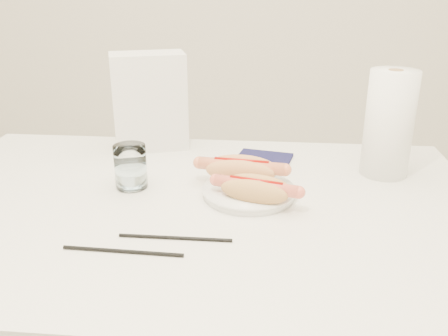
# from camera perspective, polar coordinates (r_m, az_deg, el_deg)

# --- Properties ---
(table) EXTENTS (1.20, 0.80, 0.75)m
(table) POSITION_cam_1_polar(r_m,az_deg,el_deg) (1.02, -3.91, -7.07)
(table) COLOR white
(table) RESTS_ON ground
(plate) EXTENTS (0.24, 0.24, 0.02)m
(plate) POSITION_cam_1_polar(r_m,az_deg,el_deg) (1.01, 2.93, -2.96)
(plate) COLOR white
(plate) RESTS_ON table
(hotdog_left) EXTENTS (0.19, 0.09, 0.05)m
(hotdog_left) POSITION_cam_1_polar(r_m,az_deg,el_deg) (1.04, 2.05, -0.19)
(hotdog_left) COLOR tan
(hotdog_left) RESTS_ON plate
(hotdog_right) EXTENTS (0.17, 0.10, 0.05)m
(hotdog_right) POSITION_cam_1_polar(r_m,az_deg,el_deg) (0.96, 3.79, -2.50)
(hotdog_right) COLOR tan
(hotdog_right) RESTS_ON plate
(water_glass) EXTENTS (0.07, 0.07, 0.10)m
(water_glass) POSITION_cam_1_polar(r_m,az_deg,el_deg) (1.06, -10.92, 0.17)
(water_glass) COLOR white
(water_glass) RESTS_ON table
(chopstick_near) EXTENTS (0.21, 0.01, 0.01)m
(chopstick_near) POSITION_cam_1_polar(r_m,az_deg,el_deg) (0.83, -11.79, -9.54)
(chopstick_near) COLOR black
(chopstick_near) RESTS_ON table
(chopstick_far) EXTENTS (0.20, 0.01, 0.01)m
(chopstick_far) POSITION_cam_1_polar(r_m,az_deg,el_deg) (0.86, -5.75, -8.16)
(chopstick_far) COLOR black
(chopstick_far) RESTS_ON table
(napkin_box) EXTENTS (0.21, 0.16, 0.25)m
(napkin_box) POSITION_cam_1_polar(r_m,az_deg,el_deg) (1.28, -8.75, 7.73)
(napkin_box) COLOR silver
(napkin_box) RESTS_ON table
(navy_napkin) EXTENTS (0.16, 0.16, 0.01)m
(navy_napkin) POSITION_cam_1_polar(r_m,az_deg,el_deg) (1.20, 4.53, 0.86)
(navy_napkin) COLOR #12123A
(navy_napkin) RESTS_ON table
(paper_towel_roll) EXTENTS (0.14, 0.14, 0.24)m
(paper_towel_roll) POSITION_cam_1_polar(r_m,az_deg,el_deg) (1.15, 18.81, 4.94)
(paper_towel_roll) COLOR white
(paper_towel_roll) RESTS_ON table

